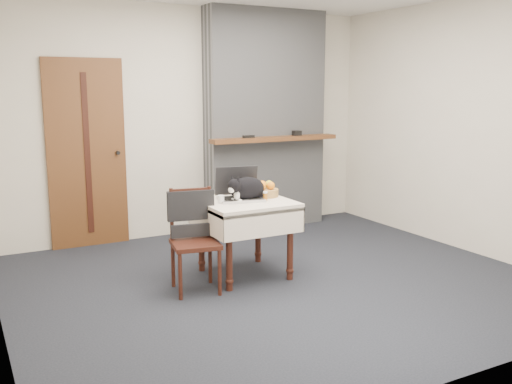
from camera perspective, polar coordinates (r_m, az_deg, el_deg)
ground at (r=5.14m, az=2.16°, el=-8.87°), size 4.50×4.50×0.00m
room_shell at (r=5.25m, az=-0.31°, el=11.14°), size 4.52×4.01×2.61m
door at (r=6.32m, az=-16.56°, el=3.67°), size 0.82×0.10×2.00m
chimney at (r=6.91m, az=0.94°, el=7.13°), size 1.62×0.48×2.60m
side_table at (r=5.14m, az=-1.15°, el=-2.07°), size 0.78×0.78×0.70m
laptop at (r=5.15m, az=-1.72°, el=0.07°), size 0.45×0.41×0.29m
cat at (r=5.09m, az=-0.83°, el=0.31°), size 0.51×0.30×0.24m
cream_jar at (r=4.99m, az=-3.52°, el=-0.73°), size 0.06×0.06×0.07m
pill_bottle at (r=5.09m, az=0.94°, el=-0.38°), size 0.04×0.04×0.08m
fruit_basket at (r=5.28m, az=0.89°, el=0.17°), size 0.25×0.25×0.14m
desk_clutter at (r=5.18m, az=0.12°, el=-0.64°), size 0.13×0.04×0.01m
chair at (r=4.85m, az=-6.34°, el=-3.32°), size 0.45×0.44×0.86m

